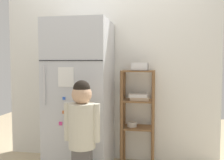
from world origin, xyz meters
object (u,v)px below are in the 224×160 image
object	(u,v)px
refrigerator	(80,95)
child_standing	(82,125)
fruit_bin	(140,67)
pantry_shelf_unit	(138,108)

from	to	relation	value
refrigerator	child_standing	distance (m)	0.63
fruit_bin	refrigerator	bearing A→B (deg)	-164.68
child_standing	pantry_shelf_unit	bearing A→B (deg)	58.38
refrigerator	pantry_shelf_unit	distance (m)	0.70
child_standing	pantry_shelf_unit	xyz separation A→B (m)	(0.47, 0.76, 0.04)
refrigerator	child_standing	size ratio (longest dim) A/B	1.59
refrigerator	child_standing	bearing A→B (deg)	-71.52
child_standing	refrigerator	bearing A→B (deg)	108.48
pantry_shelf_unit	fruit_bin	distance (m)	0.49
refrigerator	pantry_shelf_unit	xyz separation A→B (m)	(0.66, 0.19, -0.16)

